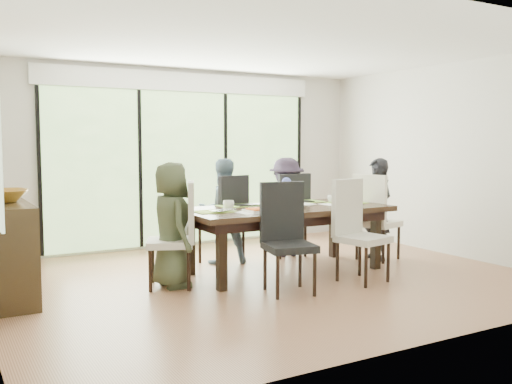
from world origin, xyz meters
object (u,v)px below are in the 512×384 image
chair_right_end (378,216)px  cup_c (333,199)px  chair_far_left (221,219)px  vase (286,201)px  cup_a (229,205)px  cup_b (300,203)px  person_far_right (286,207)px  bowl (1,196)px  chair_left_end (170,234)px  chair_near_left (289,238)px  chair_near_right (363,231)px  person_left_end (171,225)px  laptop (227,211)px  person_far_left (222,211)px  person_right_end (377,209)px  table_top (285,210)px  chair_far_right (285,214)px

chair_right_end → cup_c: bearing=64.0°
chair_far_left → vase: size_ratio=9.17×
cup_a → cup_b: cup_a is taller
person_far_right → vase: bearing=65.4°
bowl → chair_far_left: bearing=8.3°
chair_left_end → cup_a: 0.86m
chair_left_end → chair_near_left: same height
chair_near_right → person_left_end: (-1.98, 0.87, 0.10)m
person_left_end → cup_a: person_left_end is taller
person_left_end → laptop: 0.65m
chair_far_left → person_far_left: 0.10m
chair_near_left → person_far_right: person_far_right is taller
cup_a → person_right_end: bearing=-3.9°
person_far_right → vase: person_far_right is taller
person_far_left → laptop: 1.02m
chair_left_end → vase: chair_left_end is taller
table_top → vase: 0.12m
chair_far_right → cup_b: (-0.40, -0.95, 0.26)m
chair_far_left → person_far_left: person_far_left is taller
chair_left_end → cup_c: (2.30, 0.10, 0.27)m
table_top → person_far_right: size_ratio=1.86×
person_far_left → bowl: person_far_left is taller
chair_left_end → table_top: bearing=113.1°
cup_a → cup_c: same height
bowl → chair_far_right: bearing=6.1°
person_right_end → chair_far_left: bearing=-110.1°
chair_far_right → vase: bearing=59.8°
chair_near_right → laptop: bearing=138.6°
cup_b → cup_c: 0.68m
chair_far_left → bowl: chair_far_left is taller
person_left_end → vase: (1.53, 0.05, 0.18)m
chair_far_right → chair_near_right: bearing=90.1°
cup_c → laptop: bearing=-173.1°
vase → table_top: bearing=-135.0°
chair_near_right → cup_c: chair_near_right is taller
person_far_left → laptop: size_ratio=3.91×
chair_left_end → chair_far_left: same height
chair_far_left → chair_near_right: bearing=101.8°
laptop → table_top: bearing=-24.9°
vase → cup_b: vase is taller
chair_far_right → table_top: bearing=58.9°
person_far_left → table_top: bearing=126.1°
chair_right_end → vase: (-1.45, 0.05, 0.28)m
person_right_end → person_far_left: size_ratio=1.00×
person_left_end → cup_c: person_left_end is taller
chair_right_end → chair_near_right: same height
cup_b → vase: bearing=123.7°
table_top → chair_near_left: (-0.50, -0.87, -0.18)m
laptop → chair_left_end: bearing=139.6°
chair_right_end → bowl: size_ratio=2.26×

